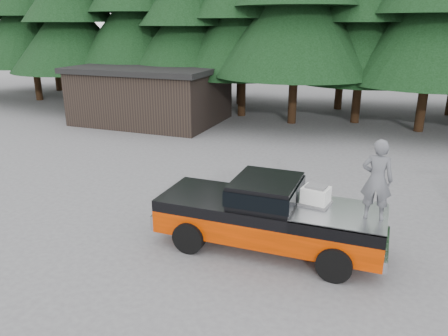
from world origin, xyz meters
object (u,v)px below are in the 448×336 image
(air_compressor, at_px, (316,196))
(utility_building, at_px, (152,94))
(man_on_bed, at_px, (377,180))
(pickup_truck, at_px, (268,225))

(air_compressor, xyz_separation_m, utility_building, (-11.92, 12.46, 0.12))
(air_compressor, distance_m, utility_building, 17.24)
(air_compressor, bearing_deg, man_on_bed, -4.54)
(air_compressor, height_order, utility_building, utility_building)
(pickup_truck, relative_size, air_compressor, 9.31)
(man_on_bed, height_order, utility_building, utility_building)
(utility_building, bearing_deg, man_on_bed, -43.85)
(air_compressor, relative_size, man_on_bed, 0.33)
(utility_building, bearing_deg, air_compressor, -46.25)
(man_on_bed, distance_m, utility_building, 18.49)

